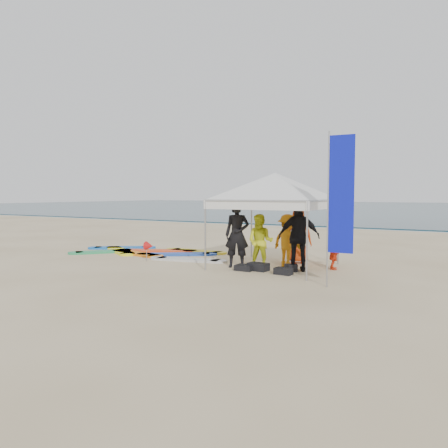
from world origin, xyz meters
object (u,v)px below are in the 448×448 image
Objects in this scene: person_orange_a at (288,241)px; surfboard_spread at (150,252)px; marker_pennant at (149,246)px; canopy_tent at (275,173)px; person_orange_b at (298,236)px; feather_flag at (340,196)px; person_yellow at (260,242)px; person_black_a at (237,235)px; person_seated at (334,253)px; person_black_b at (299,237)px.

person_orange_a is 0.25× the size of surfboard_spread.
canopy_tent is at bearing 13.87° from marker_pennant.
person_orange_b is 3.86m from feather_flag.
person_yellow reaches higher than surfboard_spread.
canopy_tent is (-0.31, -0.23, 1.98)m from person_orange_a.
feather_flag is at bearing -44.31° from person_black_a.
feather_flag is (0.80, -2.48, 1.64)m from person_seated.
person_seated is at bearing -156.29° from person_black_b.
person_orange_a is 4.41m from marker_pennant.
person_black_b reaches higher than person_orange_b.
person_orange_a is at bearing 36.83° from canopy_tent.
person_yellow is at bearing -12.57° from person_black_b.
person_seated is at bearing 140.59° from person_orange_b.
surfboard_spread is at bearing 161.59° from feather_flag.
person_yellow is 2.49× the size of marker_pennant.
person_orange_b reaches higher than marker_pennant.
person_black_a is 1.00× the size of person_black_b.
person_black_b reaches higher than marker_pennant.
person_orange_a is 0.37× the size of canopy_tent.
marker_pennant is at bearing 88.80° from person_seated.
canopy_tent reaches higher than person_black_a.
person_black_b reaches higher than person_orange_a.
person_black_a is 2.83m from person_seated.
person_orange_a is at bearing 70.16° from person_orange_b.
person_seated is at bearing 20.13° from person_yellow.
person_seated is at bearing 14.95° from marker_pennant.
feather_flag is 0.58× the size of surfboard_spread.
canopy_tent reaches higher than surfboard_spread.
person_orange_a is 0.93× the size of person_orange_b.
feather_flag is (1.55, -1.66, 1.14)m from person_black_b.
person_black_b is 1.44m from person_orange_b.
person_yellow is 0.26× the size of surfboard_spread.
person_orange_a is 3.32m from feather_flag.
person_black_a is 1.51m from person_orange_a.
person_orange_a is 1.63× the size of person_seated.
person_yellow is 3.74m from marker_pennant.
surfboard_spread is at bearing -31.59° from person_black_b.
person_black_a is 3.82m from feather_flag.
person_yellow is 2.05m from canopy_tent.
person_black_a is 4.40m from surfboard_spread.
canopy_tent reaches higher than person_yellow.
feather_flag reaches higher than surfboard_spread.
person_orange_a is at bearing -3.17° from surfboard_spread.
person_black_b is at bearing 133.06° from feather_flag.
person_black_a is 0.31× the size of surfboard_spread.
person_seated is 0.16× the size of surfboard_spread.
feather_flag reaches higher than canopy_tent.
person_black_b is at bearing -13.37° from person_black_a.
person_orange_b is 2.21m from canopy_tent.
person_yellow is at bearing -113.48° from canopy_tent.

